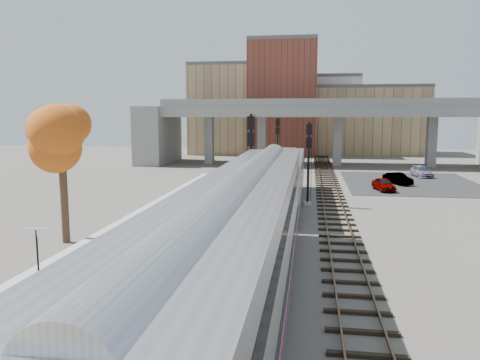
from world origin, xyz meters
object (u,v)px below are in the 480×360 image
(locomotive, at_px, (284,176))
(car_c, at_px, (422,172))
(signal_mast_mid, at_px, (308,165))
(signal_mast_far, at_px, (277,145))
(signal_mast_near, at_px, (251,165))
(car_a, at_px, (384,184))
(car_b, at_px, (398,179))
(tree, at_px, (61,137))
(coach, at_px, (247,246))

(locomotive, distance_m, car_c, 24.56)
(signal_mast_mid, bearing_deg, signal_mast_far, 100.18)
(signal_mast_mid, distance_m, car_c, 23.88)
(signal_mast_far, bearing_deg, signal_mast_near, -90.00)
(locomotive, bearing_deg, car_a, 40.53)
(car_a, bearing_deg, signal_mast_near, -142.90)
(signal_mast_mid, xyz_separation_m, car_b, (9.34, 12.97, -2.65))
(car_c, bearing_deg, car_a, -126.37)
(signal_mast_mid, xyz_separation_m, tree, (-13.77, -13.30, 2.78))
(signal_mast_near, relative_size, car_a, 2.05)
(coach, bearing_deg, signal_mast_far, 92.68)
(signal_mast_far, distance_m, tree, 37.50)
(coach, height_order, signal_mast_mid, signal_mast_mid)
(locomotive, relative_size, signal_mast_far, 2.75)
(signal_mast_far, distance_m, car_c, 17.84)
(car_b, distance_m, car_c, 7.77)
(signal_mast_far, height_order, car_c, signal_mast_far)
(signal_mast_far, distance_m, car_b, 16.90)
(signal_mast_far, bearing_deg, car_c, -10.28)
(tree, bearing_deg, coach, -36.78)
(car_a, bearing_deg, coach, -118.47)
(locomotive, bearing_deg, car_b, 47.70)
(car_a, distance_m, car_b, 5.04)
(signal_mast_far, relative_size, car_a, 1.92)
(tree, bearing_deg, car_c, 50.69)
(locomotive, height_order, signal_mast_far, signal_mast_far)
(coach, bearing_deg, tree, 143.22)
(coach, distance_m, signal_mast_mid, 22.19)
(signal_mast_near, bearing_deg, coach, -83.19)
(signal_mast_far, relative_size, tree, 0.85)
(tree, distance_m, car_c, 42.98)
(signal_mast_mid, height_order, tree, tree)
(signal_mast_near, xyz_separation_m, car_a, (11.33, 12.91, -3.08))
(car_b, bearing_deg, tree, -158.80)
(signal_mast_near, height_order, signal_mast_mid, signal_mast_near)
(locomotive, height_order, coach, coach)
(locomotive, xyz_separation_m, coach, (-0.00, -22.61, 0.52))
(signal_mast_near, bearing_deg, car_a, 48.74)
(tree, xyz_separation_m, car_b, (23.11, 26.27, -5.43))
(tree, height_order, car_a, tree)
(signal_mast_near, distance_m, car_c, 29.94)
(coach, height_order, signal_mast_far, signal_mast_far)
(signal_mast_mid, bearing_deg, signal_mast_near, -132.25)
(tree, distance_m, car_a, 30.68)
(locomotive, xyz_separation_m, signal_mast_near, (-2.10, -5.02, 1.46))
(coach, height_order, tree, tree)
(car_a, bearing_deg, tree, -145.70)
(locomotive, relative_size, car_a, 5.28)
(signal_mast_near, bearing_deg, car_c, 54.38)
(car_c, bearing_deg, car_b, -128.47)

